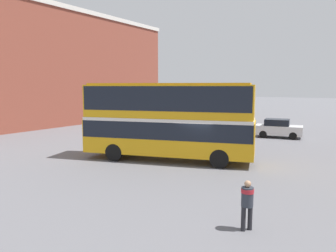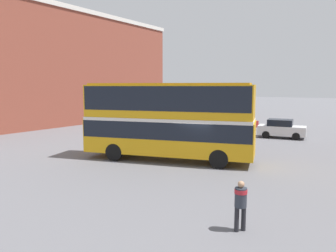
{
  "view_description": "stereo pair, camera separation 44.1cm",
  "coord_description": "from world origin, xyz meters",
  "px_view_note": "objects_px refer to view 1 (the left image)",
  "views": [
    {
      "loc": [
        8.82,
        -16.96,
        4.58
      ],
      "look_at": [
        -1.92,
        -0.22,
        2.13
      ],
      "focal_mm": 35.0,
      "sensor_mm": 36.0,
      "label": 1
    },
    {
      "loc": [
        9.19,
        -16.72,
        4.58
      ],
      "look_at": [
        -1.92,
        -0.22,
        2.13
      ],
      "focal_mm": 35.0,
      "sensor_mm": 36.0,
      "label": 2
    }
  ],
  "objects_px": {
    "double_decker_bus": "(168,117)",
    "parked_car_kerb_near": "(233,122)",
    "parked_car_kerb_far": "(278,128)",
    "pedestrian_foreground": "(247,200)"
  },
  "relations": [
    {
      "from": "double_decker_bus",
      "to": "parked_car_kerb_near",
      "type": "relative_size",
      "value": 2.47
    },
    {
      "from": "double_decker_bus",
      "to": "pedestrian_foreground",
      "type": "relative_size",
      "value": 6.52
    },
    {
      "from": "double_decker_bus",
      "to": "pedestrian_foreground",
      "type": "xyz_separation_m",
      "value": [
        7.47,
        -7.01,
        -1.72
      ]
    },
    {
      "from": "double_decker_bus",
      "to": "pedestrian_foreground",
      "type": "distance_m",
      "value": 10.38
    },
    {
      "from": "double_decker_bus",
      "to": "parked_car_kerb_far",
      "type": "distance_m",
      "value": 13.46
    },
    {
      "from": "parked_car_kerb_near",
      "to": "double_decker_bus",
      "type": "bearing_deg",
      "value": -75.88
    },
    {
      "from": "double_decker_bus",
      "to": "parked_car_kerb_far",
      "type": "bearing_deg",
      "value": 58.41
    },
    {
      "from": "double_decker_bus",
      "to": "parked_car_kerb_near",
      "type": "bearing_deg",
      "value": 80.95
    },
    {
      "from": "pedestrian_foreground",
      "to": "parked_car_kerb_far",
      "type": "bearing_deg",
      "value": -40.95
    },
    {
      "from": "parked_car_kerb_near",
      "to": "parked_car_kerb_far",
      "type": "xyz_separation_m",
      "value": [
        5.62,
        -3.47,
        0.07
      ]
    }
  ]
}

